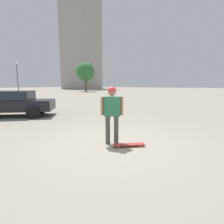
% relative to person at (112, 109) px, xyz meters
% --- Properties ---
extents(ground_plane, '(220.00, 220.00, 0.00)m').
position_rel_person_xyz_m(ground_plane, '(0.00, 0.00, -1.05)').
color(ground_plane, gray).
extents(person, '(0.56, 0.43, 1.72)m').
position_rel_person_xyz_m(person, '(0.00, 0.00, 0.00)').
color(person, '#4C4742').
rests_on(person, ground_plane).
extents(skateboard, '(0.83, 0.78, 0.07)m').
position_rel_person_xyz_m(skateboard, '(0.56, 0.03, -0.99)').
color(skateboard, '#A5332D').
rests_on(skateboard, ground_plane).
extents(car_parked_near, '(4.56, 4.32, 1.44)m').
position_rel_person_xyz_m(car_parked_near, '(-7.24, 0.75, -0.30)').
color(car_parked_near, black).
rests_on(car_parked_near, ground_plane).
extents(building_block_distant, '(13.76, 12.88, 41.12)m').
position_rel_person_xyz_m(building_block_distant, '(-53.02, 55.65, 19.51)').
color(building_block_distant, '#9E998E').
rests_on(building_block_distant, ground_plane).
extents(tree_distant, '(4.76, 4.76, 7.52)m').
position_rel_person_xyz_m(tree_distant, '(-28.37, 30.55, 4.07)').
color(tree_distant, brown).
rests_on(tree_distant, ground_plane).
extents(lamp_post, '(0.28, 0.28, 4.54)m').
position_rel_person_xyz_m(lamp_post, '(-19.34, 7.79, 1.69)').
color(lamp_post, '#59595E').
rests_on(lamp_post, ground_plane).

